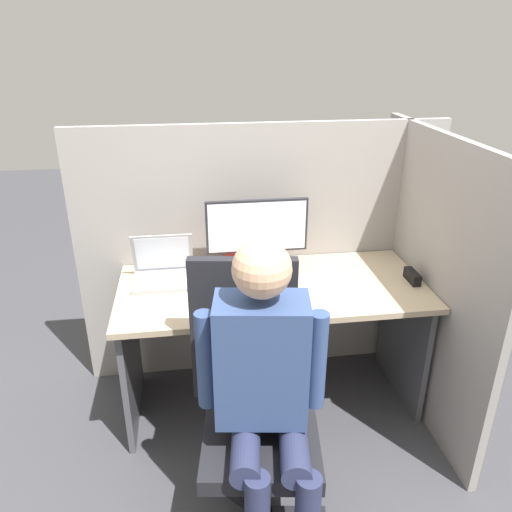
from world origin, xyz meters
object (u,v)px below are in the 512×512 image
object	(u,v)px
stapler	(412,276)
person	(265,383)
paper_box	(257,265)
monitor	(257,229)
laptop	(163,272)
office_chair	(253,398)
carrot_toy	(270,306)

from	to	relation	value
stapler	person	distance (m)	1.14
paper_box	person	xyz separation A→B (m)	(-0.11, -0.97, -0.01)
paper_box	monitor	xyz separation A→B (m)	(0.00, 0.00, 0.21)
laptop	stapler	world-z (taller)	laptop
office_chair	person	world-z (taller)	person
office_chair	monitor	bearing A→B (deg)	80.80
laptop	stapler	distance (m)	1.29
monitor	stapler	xyz separation A→B (m)	(0.77, -0.25, -0.21)
office_chair	paper_box	bearing A→B (deg)	80.77
laptop	person	xyz separation A→B (m)	(0.39, -0.91, -0.03)
monitor	stapler	distance (m)	0.84
carrot_toy	office_chair	distance (m)	0.44
laptop	carrot_toy	bearing A→B (deg)	-37.26
paper_box	person	world-z (taller)	person
paper_box	monitor	world-z (taller)	monitor
laptop	stapler	bearing A→B (deg)	-8.46
stapler	person	world-z (taller)	person
paper_box	office_chair	bearing A→B (deg)	-99.23
paper_box	person	size ratio (longest dim) A/B	0.26
paper_box	office_chair	world-z (taller)	office_chair
monitor	office_chair	world-z (taller)	monitor
person	laptop	bearing A→B (deg)	113.10
laptop	person	distance (m)	0.99
paper_box	person	distance (m)	0.98
laptop	office_chair	world-z (taller)	office_chair
carrot_toy	paper_box	bearing A→B (deg)	89.91
person	office_chair	bearing A→B (deg)	98.26
monitor	laptop	world-z (taller)	monitor
paper_box	monitor	distance (m)	0.21
monitor	person	bearing A→B (deg)	-96.27
stapler	office_chair	bearing A→B (deg)	-148.33
monitor	stapler	bearing A→B (deg)	-17.99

